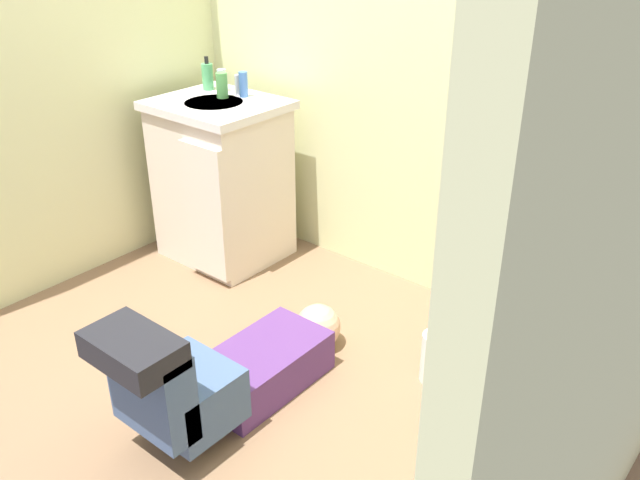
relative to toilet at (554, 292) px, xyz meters
The scene contains 14 objects.
ground_plane 1.17m from the toilet, 141.76° to the right, with size 2.97×2.90×0.04m, color brown.
wall_back 1.24m from the toilet, 160.33° to the left, with size 2.63×0.08×2.40m, color beige.
wall_left 2.40m from the toilet, 162.32° to the right, with size 0.08×1.90×2.40m, color beige.
toilet is the anchor object (origin of this frame).
vanity_cabinet 1.70m from the toilet, behind, with size 0.60×0.53×0.82m.
faucet 1.77m from the toilet, behind, with size 0.02×0.02×0.10m, color silver.
person_plumber 1.25m from the toilet, 130.24° to the right, with size 0.39×1.06×0.52m.
tissue_box 0.44m from the toilet, 116.43° to the left, with size 0.22×0.11×0.10m, color silver.
toiletry_bag 0.46m from the toilet, 40.77° to the left, with size 0.12×0.09×0.11m, color #26262D.
soap_dispenser 1.96m from the toilet, behind, with size 0.06×0.06×0.17m.
bottle_clear 1.88m from the toilet, behind, with size 0.04×0.04×0.11m, color silver.
bottle_green 1.80m from the toilet, behind, with size 0.06×0.06×0.12m, color #4F9A4C.
bottle_blue 1.73m from the toilet, behind, with size 0.04×0.04×0.12m, color #3F6DB5.
paper_towel_roll 0.51m from the toilet, 133.20° to the right, with size 0.11×0.11×0.21m, color white.
Camera 1 is at (1.56, -1.55, 1.69)m, focal length 37.83 mm.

